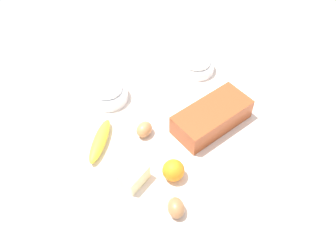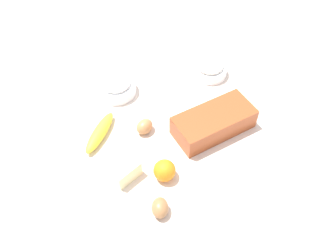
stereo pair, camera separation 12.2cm
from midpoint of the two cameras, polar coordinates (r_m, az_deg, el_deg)
ground_plane at (r=1.26m, az=-2.77°, el=-1.63°), size 2.40×2.40×0.02m
loaf_pan at (r=1.25m, az=4.28°, el=1.34°), size 0.28×0.14×0.08m
flour_bowl at (r=1.46m, az=2.24°, el=9.63°), size 0.14×0.14×0.06m
sugar_bowl at (r=1.37m, az=-12.15°, el=5.14°), size 0.15×0.15×0.07m
banana at (r=1.24m, az=-13.64°, el=-2.48°), size 0.17×0.16×0.04m
orange_fruit at (r=1.12m, az=-2.28°, el=-7.30°), size 0.07×0.07×0.07m
butter_block at (r=1.12m, az=-8.68°, el=-8.13°), size 0.10×0.09×0.06m
egg_near_butter at (r=1.24m, az=-6.65°, el=-0.70°), size 0.08×0.07×0.05m
egg_beside_bowl at (r=1.07m, az=-2.08°, el=-13.16°), size 0.07×0.08×0.05m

